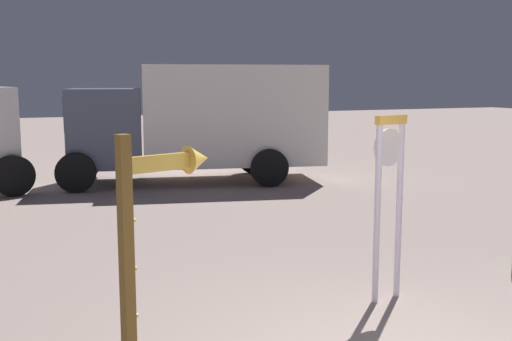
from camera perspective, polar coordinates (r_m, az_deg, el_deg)
name	(u,v)px	position (r m, az deg, el deg)	size (l,w,h in m)	color
standing_clock	(389,187)	(7.14, 12.14, -1.52)	(0.44, 0.17, 2.12)	white
arrow_sign	(157,210)	(5.37, -9.14, -3.64)	(0.91, 0.44, 2.08)	brown
box_truck_near	(204,119)	(15.39, -4.85, 4.79)	(6.68, 3.64, 2.87)	white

